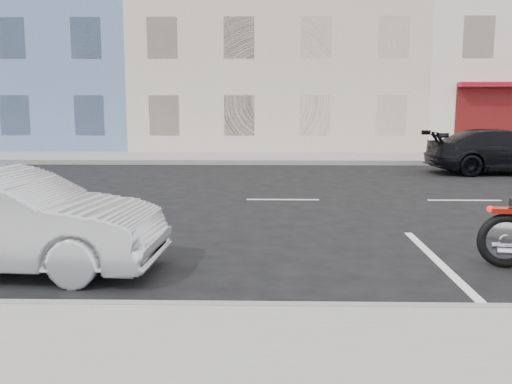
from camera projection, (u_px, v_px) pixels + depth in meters
ground at (373, 200)px, 12.60m from camera, size 120.00×120.00×0.00m
sidewalk_far at (197, 158)px, 21.29m from camera, size 80.00×3.40×0.15m
curb_near at (4, 308)px, 5.79m from camera, size 80.00×0.12×0.16m
curb_far at (191, 162)px, 19.61m from camera, size 80.00×0.12×0.16m
bldg_blue at (32, 12)px, 27.99m from camera, size 12.00×12.00×13.00m
bldg_cream at (276, 27)px, 27.83m from camera, size 12.00×12.00×11.50m
sedan_silver at (3, 220)px, 7.25m from camera, size 4.11×1.65×1.33m
car_far at (503, 151)px, 17.16m from camera, size 4.69×2.12×1.33m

